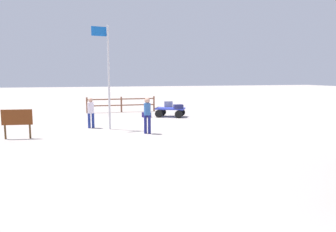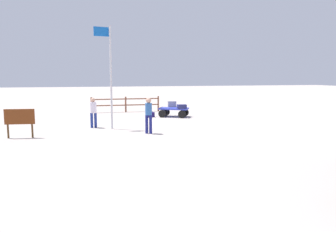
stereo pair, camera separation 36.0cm
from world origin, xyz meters
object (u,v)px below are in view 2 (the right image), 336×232
(luggage_cart, at_px, (173,110))
(worker_lead, at_px, (93,111))
(suitcase_tan, at_px, (182,107))
(worker_trailing, at_px, (149,113))
(suitcase_grey, at_px, (172,104))
(flagpole, at_px, (109,71))
(signboard, at_px, (20,119))
(suitcase_dark, at_px, (150,115))

(luggage_cart, bearing_deg, worker_lead, 32.14)
(suitcase_tan, distance_m, worker_trailing, 5.94)
(suitcase_grey, relative_size, worker_trailing, 0.35)
(luggage_cart, relative_size, worker_trailing, 1.26)
(flagpole, bearing_deg, signboard, 20.44)
(luggage_cart, distance_m, suitcase_grey, 0.68)
(suitcase_grey, bearing_deg, worker_lead, 36.21)
(suitcase_dark, xyz_separation_m, worker_trailing, (1.14, 5.84, 0.83))
(worker_trailing, bearing_deg, suitcase_dark, -101.09)
(suitcase_grey, height_order, suitcase_dark, suitcase_grey)
(suitcase_dark, bearing_deg, luggage_cart, 172.42)
(suitcase_grey, relative_size, worker_lead, 0.37)
(worker_lead, bearing_deg, flagpole, 143.44)
(suitcase_dark, xyz_separation_m, flagpole, (2.81, 4.09, 2.81))
(suitcase_dark, relative_size, flagpole, 0.11)
(suitcase_dark, bearing_deg, suitcase_grey, -167.00)
(luggage_cart, relative_size, suitcase_grey, 3.64)
(suitcase_tan, relative_size, suitcase_dark, 1.01)
(suitcase_grey, bearing_deg, suitcase_tan, 107.53)
(suitcase_tan, relative_size, worker_trailing, 0.35)
(suitcase_grey, bearing_deg, flagpole, 45.39)
(luggage_cart, relative_size, worker_lead, 1.36)
(luggage_cart, height_order, suitcase_tan, suitcase_tan)
(suitcase_grey, bearing_deg, suitcase_dark, 13.00)
(flagpole, xyz_separation_m, signboard, (4.00, 1.49, -2.11))
(worker_lead, distance_m, flagpole, 2.31)
(luggage_cart, bearing_deg, worker_trailing, 64.48)
(suitcase_tan, relative_size, flagpole, 0.11)
(suitcase_grey, height_order, signboard, signboard)
(suitcase_tan, xyz_separation_m, worker_trailing, (3.09, 5.07, 0.26))
(signboard, bearing_deg, worker_lead, -146.23)
(suitcase_grey, relative_size, flagpole, 0.11)
(suitcase_grey, xyz_separation_m, worker_lead, (5.24, 3.83, 0.11))
(luggage_cart, xyz_separation_m, worker_trailing, (2.69, 5.63, 0.56))
(suitcase_tan, distance_m, suitcase_grey, 1.19)
(suitcase_tan, distance_m, suitcase_dark, 2.17)
(suitcase_grey, distance_m, suitcase_dark, 1.75)
(suitcase_dark, distance_m, worker_lead, 5.09)
(suitcase_dark, xyz_separation_m, signboard, (6.81, 5.58, 0.70))
(flagpole, distance_m, signboard, 4.76)
(luggage_cart, distance_m, suitcase_dark, 1.58)
(luggage_cart, distance_m, flagpole, 6.36)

